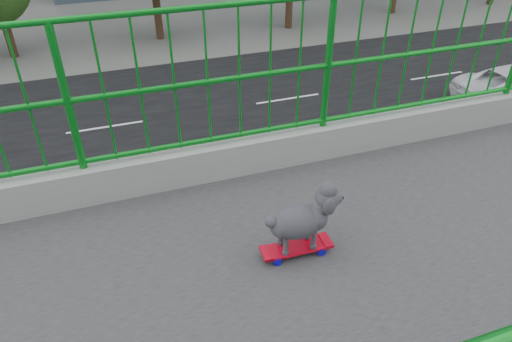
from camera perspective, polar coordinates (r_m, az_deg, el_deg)
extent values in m
cube|color=black|center=(17.49, -17.05, 0.56)|extent=(18.00, 90.00, 0.02)
cube|color=gray|center=(3.88, -19.67, -1.40)|extent=(0.20, 24.00, 0.30)
cylinder|color=#0D7C1C|center=(3.36, -23.88, 16.21)|extent=(0.04, 24.00, 0.04)
cylinder|color=#0D7C1C|center=(3.54, -21.84, 7.84)|extent=(0.04, 24.00, 0.04)
cylinder|color=#0D7C1C|center=(3.54, -21.84, 7.84)|extent=(0.06, 0.06, 1.10)
cylinder|color=black|center=(29.06, -27.83, 14.66)|extent=(0.44, 0.44, 2.73)
cylinder|color=black|center=(29.35, -11.80, 18.08)|extent=(0.44, 0.44, 2.87)
cylinder|color=black|center=(30.88, 4.03, 19.26)|extent=(0.44, 0.44, 2.66)
cube|color=red|center=(3.25, 4.91, -9.16)|extent=(0.16, 0.50, 0.02)
cube|color=#99999E|center=(3.22, 2.24, -9.99)|extent=(0.09, 0.04, 0.02)
cylinder|color=#0D08B6|center=(3.27, 1.87, -9.38)|extent=(0.03, 0.06, 0.06)
sphere|color=yellow|center=(3.27, 1.87, -9.38)|extent=(0.02, 0.02, 0.02)
cylinder|color=#0D08B6|center=(3.19, 2.60, -10.88)|extent=(0.03, 0.06, 0.06)
sphere|color=yellow|center=(3.19, 2.60, -10.88)|extent=(0.02, 0.02, 0.02)
cube|color=#99999E|center=(3.31, 7.47, -8.81)|extent=(0.09, 0.04, 0.02)
cylinder|color=#0D08B6|center=(3.36, 7.03, -8.24)|extent=(0.03, 0.06, 0.06)
sphere|color=yellow|center=(3.36, 7.03, -8.24)|extent=(0.02, 0.02, 0.02)
cylinder|color=#0D08B6|center=(3.28, 7.89, -9.65)|extent=(0.03, 0.06, 0.06)
sphere|color=yellow|center=(3.28, 7.89, -9.65)|extent=(0.02, 0.02, 0.02)
ellipsoid|color=#29272B|center=(3.10, 5.11, -6.13)|extent=(0.24, 0.35, 0.23)
sphere|color=#29272B|center=(3.07, 8.65, -3.26)|extent=(0.16, 0.16, 0.16)
sphere|color=black|center=(3.12, 10.34, -3.21)|extent=(0.03, 0.03, 0.03)
sphere|color=#29272B|center=(3.02, 1.78, -6.18)|extent=(0.08, 0.08, 0.08)
cylinder|color=#29272B|center=(3.26, 6.29, -7.19)|extent=(0.03, 0.03, 0.15)
cylinder|color=#29272B|center=(3.19, 6.97, -8.32)|extent=(0.03, 0.03, 0.15)
cylinder|color=#29272B|center=(3.20, 3.00, -7.89)|extent=(0.03, 0.03, 0.15)
cylinder|color=#29272B|center=(3.13, 3.62, -9.07)|extent=(0.03, 0.03, 0.15)
imported|color=#B30B07|center=(14.21, -24.78, -6.91)|extent=(2.20, 4.78, 1.33)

